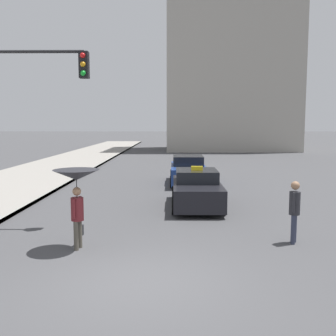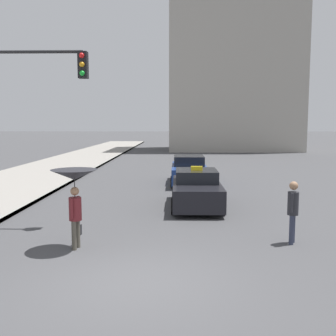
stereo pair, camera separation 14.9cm
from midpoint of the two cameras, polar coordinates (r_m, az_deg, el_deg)
The scene contains 7 objects.
ground_plane at distance 8.38m, azimuth -4.29°, elevation -16.09°, with size 300.00×300.00×0.00m, color #424244.
taxi at distance 15.24m, azimuth 4.43°, elevation -3.16°, with size 1.91×4.18×1.58m.
sedan_red at distance 21.06m, azimuth 3.26°, elevation -0.40°, with size 1.91×4.57×1.49m.
pedestrian_with_umbrella at distance 10.22m, azimuth -13.00°, elevation -2.18°, with size 1.18×1.18×2.06m.
pedestrian_man at distance 11.06m, azimuth 18.05°, elevation -5.45°, with size 0.39×0.43×1.69m.
traffic_light at distance 13.05m, azimuth -19.89°, elevation 9.29°, with size 3.41×0.38×5.68m.
building_tower_near at distance 49.59m, azimuth 9.48°, elevation 15.91°, with size 15.11×10.26×22.81m.
Camera 2 is at (0.86, -7.70, 3.22)m, focal length 42.00 mm.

